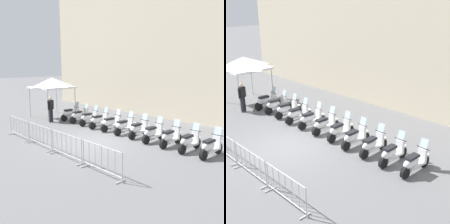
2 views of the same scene
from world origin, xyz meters
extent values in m
plane|color=slate|center=(0.00, 0.00, 0.00)|extent=(120.00, 120.00, 0.00)
cube|color=beige|center=(0.47, 8.51, 5.18)|extent=(28.09, 3.95, 10.35)
cylinder|color=black|center=(-4.99, 3.18, 0.24)|extent=(0.16, 0.49, 0.48)
cylinder|color=black|center=(-5.06, 1.94, 0.24)|extent=(0.16, 0.49, 0.48)
cube|color=white|center=(-5.03, 2.56, 0.28)|extent=(0.32, 0.88, 0.10)
ellipsoid|color=white|center=(-5.04, 2.28, 0.52)|extent=(0.40, 0.86, 0.40)
cube|color=black|center=(-5.04, 2.31, 0.74)|extent=(0.31, 0.61, 0.10)
cube|color=white|center=(-5.00, 2.99, 0.55)|extent=(0.35, 0.16, 0.60)
cylinder|color=black|center=(-5.00, 2.99, 0.88)|extent=(0.56, 0.07, 0.04)
cube|color=silver|center=(-5.00, 3.04, 1.06)|extent=(0.33, 0.16, 0.35)
cube|color=white|center=(-4.99, 3.18, 0.51)|extent=(0.22, 0.33, 0.06)
cylinder|color=black|center=(-3.92, 3.15, 0.24)|extent=(0.19, 0.49, 0.48)
cylinder|color=black|center=(-4.07, 1.92, 0.24)|extent=(0.19, 0.49, 0.48)
cube|color=white|center=(-3.99, 2.53, 0.28)|extent=(0.38, 0.89, 0.10)
ellipsoid|color=white|center=(-4.03, 2.26, 0.52)|extent=(0.45, 0.88, 0.40)
cube|color=black|center=(-4.02, 2.29, 0.74)|extent=(0.35, 0.63, 0.10)
cube|color=white|center=(-3.94, 2.96, 0.55)|extent=(0.35, 0.18, 0.60)
cylinder|color=black|center=(-3.94, 2.96, 0.88)|extent=(0.56, 0.10, 0.04)
cube|color=silver|center=(-3.94, 3.01, 1.06)|extent=(0.33, 0.18, 0.35)
cube|color=white|center=(-3.92, 3.15, 0.51)|extent=(0.24, 0.34, 0.06)
cylinder|color=black|center=(-2.90, 3.08, 0.24)|extent=(0.19, 0.49, 0.48)
cylinder|color=black|center=(-3.03, 1.85, 0.24)|extent=(0.19, 0.49, 0.48)
cube|color=white|center=(-2.96, 2.47, 0.28)|extent=(0.36, 0.89, 0.10)
ellipsoid|color=white|center=(-2.99, 2.19, 0.52)|extent=(0.44, 0.87, 0.40)
cube|color=black|center=(-2.99, 2.22, 0.74)|extent=(0.34, 0.62, 0.10)
cube|color=white|center=(-2.92, 2.90, 0.55)|extent=(0.35, 0.17, 0.60)
cylinder|color=black|center=(-2.92, 2.90, 0.88)|extent=(0.56, 0.09, 0.04)
cube|color=silver|center=(-2.92, 2.95, 1.06)|extent=(0.33, 0.17, 0.35)
cube|color=white|center=(-2.90, 3.08, 0.51)|extent=(0.23, 0.34, 0.06)
cylinder|color=black|center=(-1.88, 2.98, 0.24)|extent=(0.18, 0.49, 0.48)
cylinder|color=black|center=(-1.99, 1.75, 0.24)|extent=(0.18, 0.49, 0.48)
cube|color=white|center=(-1.94, 2.37, 0.28)|extent=(0.35, 0.89, 0.10)
ellipsoid|color=white|center=(-1.96, 2.09, 0.52)|extent=(0.43, 0.87, 0.40)
cube|color=black|center=(-1.96, 2.12, 0.74)|extent=(0.33, 0.62, 0.10)
cube|color=white|center=(-1.90, 2.80, 0.55)|extent=(0.35, 0.17, 0.60)
cylinder|color=black|center=(-1.90, 2.80, 0.88)|extent=(0.56, 0.08, 0.04)
cube|color=silver|center=(-1.89, 2.85, 1.06)|extent=(0.33, 0.17, 0.35)
cube|color=white|center=(-1.88, 2.98, 0.51)|extent=(0.23, 0.34, 0.06)
cylinder|color=black|center=(-0.83, 2.97, 0.24)|extent=(0.20, 0.49, 0.48)
cylinder|color=black|center=(-0.98, 1.74, 0.24)|extent=(0.20, 0.49, 0.48)
cube|color=white|center=(-0.90, 2.36, 0.28)|extent=(0.38, 0.90, 0.10)
ellipsoid|color=white|center=(-0.94, 2.08, 0.52)|extent=(0.46, 0.88, 0.40)
cube|color=black|center=(-0.93, 2.11, 0.74)|extent=(0.35, 0.63, 0.10)
cube|color=white|center=(-0.85, 2.79, 0.55)|extent=(0.35, 0.18, 0.60)
cylinder|color=black|center=(-0.85, 2.79, 0.88)|extent=(0.56, 0.10, 0.04)
cube|color=silver|center=(-0.84, 2.84, 1.06)|extent=(0.33, 0.18, 0.35)
cube|color=white|center=(-0.83, 2.97, 0.51)|extent=(0.24, 0.34, 0.06)
cylinder|color=black|center=(0.15, 2.94, 0.24)|extent=(0.16, 0.49, 0.48)
cylinder|color=black|center=(0.10, 1.70, 0.24)|extent=(0.16, 0.49, 0.48)
cube|color=white|center=(0.13, 2.32, 0.28)|extent=(0.31, 0.88, 0.10)
ellipsoid|color=white|center=(0.12, 2.04, 0.52)|extent=(0.39, 0.85, 0.40)
cube|color=black|center=(0.12, 2.07, 0.74)|extent=(0.30, 0.61, 0.10)
cube|color=white|center=(0.15, 2.75, 0.55)|extent=(0.35, 0.15, 0.60)
cylinder|color=black|center=(0.15, 2.75, 0.88)|extent=(0.56, 0.06, 0.04)
cube|color=silver|center=(0.15, 2.80, 1.06)|extent=(0.33, 0.15, 0.35)
cube|color=white|center=(0.15, 2.94, 0.51)|extent=(0.21, 0.33, 0.06)
cylinder|color=black|center=(1.17, 2.90, 0.24)|extent=(0.15, 0.48, 0.48)
cylinder|color=black|center=(1.15, 1.66, 0.24)|extent=(0.15, 0.48, 0.48)
cube|color=white|center=(1.16, 2.28, 0.28)|extent=(0.29, 0.87, 0.10)
ellipsoid|color=white|center=(1.16, 2.00, 0.52)|extent=(0.37, 0.85, 0.40)
cube|color=black|center=(1.16, 2.03, 0.74)|extent=(0.29, 0.60, 0.10)
cube|color=white|center=(1.17, 2.72, 0.55)|extent=(0.34, 0.15, 0.60)
cylinder|color=black|center=(1.17, 2.72, 0.88)|extent=(0.56, 0.04, 0.04)
cube|color=silver|center=(1.17, 2.77, 1.06)|extent=(0.32, 0.14, 0.35)
cube|color=white|center=(1.17, 2.90, 0.51)|extent=(0.20, 0.32, 0.06)
cylinder|color=black|center=(2.23, 2.76, 0.24)|extent=(0.17, 0.49, 0.48)
cylinder|color=black|center=(2.15, 1.53, 0.24)|extent=(0.17, 0.49, 0.48)
cube|color=white|center=(2.19, 2.14, 0.28)|extent=(0.34, 0.88, 0.10)
ellipsoid|color=white|center=(2.17, 1.87, 0.52)|extent=(0.41, 0.86, 0.40)
cube|color=black|center=(2.17, 1.90, 0.74)|extent=(0.32, 0.62, 0.10)
cube|color=white|center=(2.22, 2.58, 0.55)|extent=(0.35, 0.16, 0.60)
cylinder|color=black|center=(2.22, 2.58, 0.88)|extent=(0.56, 0.07, 0.04)
cube|color=silver|center=(2.22, 2.63, 1.06)|extent=(0.33, 0.16, 0.35)
cube|color=white|center=(2.23, 2.76, 0.51)|extent=(0.22, 0.33, 0.06)
cylinder|color=black|center=(3.24, 2.70, 0.24)|extent=(0.16, 0.49, 0.48)
cylinder|color=black|center=(3.19, 1.47, 0.24)|extent=(0.16, 0.49, 0.48)
cube|color=white|center=(3.22, 2.09, 0.28)|extent=(0.31, 0.88, 0.10)
ellipsoid|color=white|center=(3.21, 1.81, 0.52)|extent=(0.39, 0.85, 0.40)
cube|color=black|center=(3.21, 1.84, 0.74)|extent=(0.30, 0.61, 0.10)
cube|color=white|center=(3.23, 2.52, 0.55)|extent=(0.35, 0.15, 0.60)
cylinder|color=black|center=(3.23, 2.52, 0.88)|extent=(0.56, 0.06, 0.04)
cube|color=silver|center=(3.24, 2.57, 1.06)|extent=(0.33, 0.15, 0.35)
cube|color=white|center=(3.24, 2.70, 0.51)|extent=(0.21, 0.33, 0.06)
cylinder|color=black|center=(4.29, 2.62, 0.24)|extent=(0.17, 0.49, 0.48)
cylinder|color=black|center=(4.21, 1.38, 0.24)|extent=(0.17, 0.49, 0.48)
cube|color=white|center=(4.25, 2.00, 0.28)|extent=(0.34, 0.88, 0.10)
ellipsoid|color=white|center=(4.23, 1.72, 0.52)|extent=(0.41, 0.86, 0.40)
cube|color=black|center=(4.23, 1.75, 0.74)|extent=(0.32, 0.62, 0.10)
cube|color=white|center=(4.27, 2.43, 0.55)|extent=(0.35, 0.16, 0.60)
cylinder|color=black|center=(4.27, 2.43, 0.88)|extent=(0.56, 0.07, 0.04)
cube|color=silver|center=(4.28, 2.48, 1.06)|extent=(0.33, 0.16, 0.35)
cube|color=white|center=(4.29, 2.62, 0.51)|extent=(0.22, 0.33, 0.06)
cylinder|color=black|center=(5.33, 2.55, 0.24)|extent=(0.18, 0.49, 0.48)
cylinder|color=black|center=(5.22, 1.31, 0.24)|extent=(0.18, 0.49, 0.48)
cube|color=white|center=(5.28, 1.93, 0.28)|extent=(0.36, 0.89, 0.10)
ellipsoid|color=white|center=(5.25, 1.65, 0.52)|extent=(0.44, 0.87, 0.40)
cube|color=black|center=(5.25, 1.68, 0.74)|extent=(0.33, 0.62, 0.10)
cube|color=white|center=(5.32, 2.36, 0.55)|extent=(0.35, 0.17, 0.60)
cylinder|color=black|center=(5.32, 2.36, 0.88)|extent=(0.56, 0.09, 0.04)
cube|color=silver|center=(5.32, 2.41, 1.06)|extent=(0.33, 0.17, 0.35)
cube|color=white|center=(5.33, 2.55, 0.51)|extent=(0.23, 0.34, 0.06)
cube|color=#B2B5B7|center=(-4.40, -2.15, 0.02)|extent=(0.06, 0.44, 0.04)
cube|color=#B2B5B7|center=(-2.48, -2.26, 0.02)|extent=(0.06, 0.44, 0.04)
cylinder|color=#B2B5B7|center=(-4.49, -2.14, 0.53)|extent=(0.04, 0.04, 1.05)
cylinder|color=#B2B5B7|center=(-2.40, -2.26, 0.53)|extent=(0.04, 0.04, 1.05)
cylinder|color=#B2B5B7|center=(-3.44, -2.20, 1.05)|extent=(2.09, 0.15, 0.04)
cylinder|color=#B2B5B7|center=(-3.44, -2.20, 0.18)|extent=(2.09, 0.15, 0.04)
cylinder|color=#B2B5B7|center=(-4.14, -2.16, 0.61)|extent=(0.02, 0.02, 0.87)
cylinder|color=#B2B5B7|center=(-3.79, -2.18, 0.61)|extent=(0.02, 0.02, 0.87)
cylinder|color=#B2B5B7|center=(-3.44, -2.20, 0.61)|extent=(0.02, 0.02, 0.87)
cylinder|color=#B2B5B7|center=(-3.10, -2.22, 0.61)|extent=(0.02, 0.02, 0.87)
cylinder|color=#B2B5B7|center=(-2.75, -2.24, 0.61)|extent=(0.02, 0.02, 0.87)
cube|color=#B2B5B7|center=(-2.20, -2.27, 0.02)|extent=(0.06, 0.44, 0.04)
cube|color=#B2B5B7|center=(-0.28, -2.38, 0.02)|extent=(0.06, 0.44, 0.04)
cylinder|color=#B2B5B7|center=(-2.28, -2.27, 0.53)|extent=(0.04, 0.04, 1.05)
cylinder|color=#B2B5B7|center=(-0.19, -2.38, 0.53)|extent=(0.04, 0.04, 1.05)
cylinder|color=#B2B5B7|center=(-1.24, -2.33, 1.05)|extent=(2.09, 0.15, 0.04)
cylinder|color=#B2B5B7|center=(-1.24, -2.33, 0.18)|extent=(2.09, 0.15, 0.04)
cylinder|color=#B2B5B7|center=(-1.93, -2.29, 0.61)|extent=(0.02, 0.02, 0.87)
cylinder|color=#B2B5B7|center=(-1.58, -2.31, 0.61)|extent=(0.02, 0.02, 0.87)
cylinder|color=#B2B5B7|center=(-1.24, -2.33, 0.61)|extent=(0.02, 0.02, 0.87)
cylinder|color=#B2B5B7|center=(-0.89, -2.35, 0.61)|extent=(0.02, 0.02, 0.87)
cylinder|color=#B2B5B7|center=(-0.54, -2.36, 0.61)|extent=(0.02, 0.02, 0.87)
cube|color=#B2B5B7|center=(0.01, -2.40, 0.02)|extent=(0.06, 0.44, 0.04)
cube|color=#B2B5B7|center=(1.93, -2.50, 0.02)|extent=(0.06, 0.44, 0.04)
cylinder|color=#B2B5B7|center=(-0.07, -2.39, 0.53)|extent=(0.04, 0.04, 1.05)
cylinder|color=#B2B5B7|center=(2.01, -2.51, 0.53)|extent=(0.04, 0.04, 1.05)
cylinder|color=#B2B5B7|center=(0.97, -2.45, 1.05)|extent=(2.09, 0.15, 0.04)
cylinder|color=#B2B5B7|center=(0.97, -2.45, 0.18)|extent=(2.09, 0.15, 0.04)
cylinder|color=#B2B5B7|center=(0.27, -2.41, 0.61)|extent=(0.02, 0.02, 0.87)
cylinder|color=#B2B5B7|center=(0.62, -2.43, 0.61)|extent=(0.02, 0.02, 0.87)
cylinder|color=#B2B5B7|center=(0.97, -2.45, 0.61)|extent=(0.02, 0.02, 0.87)
cylinder|color=#B2B5B7|center=(1.32, -2.47, 0.61)|extent=(0.02, 0.02, 0.87)
cylinder|color=#B2B5B7|center=(1.67, -2.49, 0.61)|extent=(0.02, 0.02, 0.87)
cube|color=#B2B5B7|center=(2.22, -2.52, 0.02)|extent=(0.06, 0.44, 0.04)
cube|color=#B2B5B7|center=(4.14, -2.63, 0.02)|extent=(0.06, 0.44, 0.04)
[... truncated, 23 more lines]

